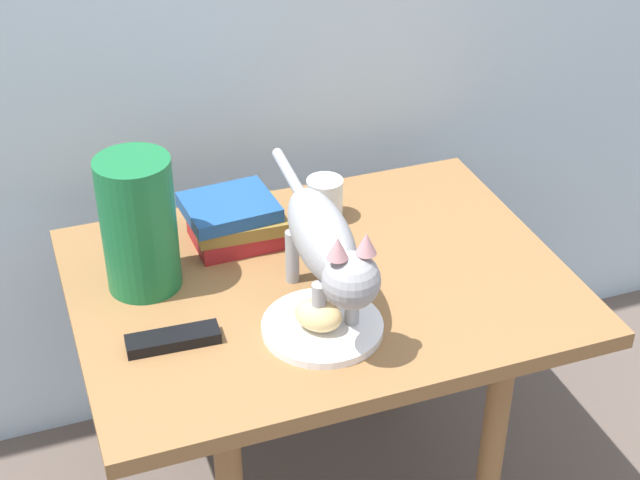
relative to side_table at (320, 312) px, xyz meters
The scene contains 8 objects.
side_table is the anchor object (origin of this frame).
plate 0.17m from the side_table, 108.26° to the right, with size 0.20×0.20×0.01m, color white.
bread_roll 0.19m from the side_table, 110.90° to the right, with size 0.08×0.06×0.05m, color #E0BC7A.
cat 0.23m from the side_table, 103.40° to the right, with size 0.10×0.48×0.23m.
book_stack 0.23m from the side_table, 122.30° to the left, with size 0.18×0.15×0.08m.
green_vase 0.36m from the side_table, 163.42° to the left, with size 0.13×0.13×0.24m, color #196B38.
candle_jar 0.23m from the side_table, 67.53° to the left, with size 0.07×0.07×0.08m.
tv_remote 0.31m from the side_table, 161.85° to the right, with size 0.15×0.04×0.02m, color black.
Camera 1 is at (-0.47, -1.31, 1.57)m, focal length 54.27 mm.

